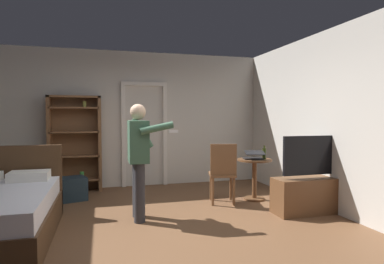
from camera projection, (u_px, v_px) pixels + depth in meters
name	position (u px, v px, depth m)	size (l,w,h in m)	color
ground_plane	(151.00, 231.00, 4.07)	(5.99, 5.99, 0.00)	brown
wall_back	(131.00, 119.00, 6.67)	(5.69, 0.12, 2.74)	beige
wall_right	(340.00, 120.00, 4.75)	(0.12, 5.67, 2.74)	beige
doorway_frame	(145.00, 126.00, 6.68)	(0.93, 0.08, 2.13)	white
bookshelf	(75.00, 140.00, 6.19)	(0.96, 0.32, 1.82)	brown
tv_flatscreen	(312.00, 190.00, 4.83)	(1.18, 0.40, 1.15)	brown
side_table	(254.00, 173.00, 5.58)	(0.59, 0.59, 0.70)	brown
laptop	(254.00, 156.00, 5.51)	(0.38, 0.39, 0.16)	black
bottle_on_table	(264.00, 153.00, 5.52)	(0.06, 0.06, 0.24)	#333B11
wooden_chair	(223.00, 171.00, 5.30)	(0.51, 0.51, 0.99)	brown
person_blue_shirt	(139.00, 153.00, 4.48)	(0.63, 0.62, 1.60)	#333338
suitcase_dark	(70.00, 189.00, 5.54)	(0.50, 0.40, 0.39)	#1E2D38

